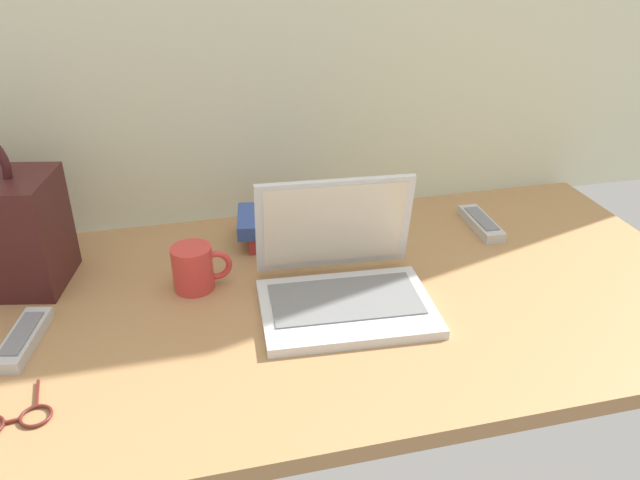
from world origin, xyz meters
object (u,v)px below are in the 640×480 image
Objects in this scene: remote_control_near at (23,339)px; remote_control_far at (481,223)px; coffee_mug at (194,267)px; eyeglasses at (12,419)px; laptop at (342,278)px; book_stack at (286,226)px.

remote_control_near is 1.03× the size of remote_control_far.
eyeglasses is (-0.28, -0.30, -0.04)m from coffee_mug.
laptop is 1.46× the size of book_stack.
eyeglasses is (-0.54, -0.19, -0.04)m from laptop.
book_stack is at bearing 42.50° from eyeglasses.
remote_control_far is at bearing 12.86° from remote_control_near.
remote_control_near is at bearing -179.34° from laptop.
book_stack is at bearing 102.88° from laptop.
coffee_mug is 0.69× the size of remote_control_near.
eyeglasses is 0.66m from book_stack.
laptop reaches higher than book_stack.
remote_control_far reaches higher than eyeglasses.
book_stack is (0.20, 0.15, -0.01)m from coffee_mug.
remote_control_near is 0.75× the size of book_stack.
remote_control_far is 0.73× the size of book_stack.
eyeglasses is (-0.93, -0.40, -0.01)m from remote_control_far.
eyeglasses is 0.52× the size of book_stack.
remote_control_near reaches higher than eyeglasses.
laptop is 2.01× the size of remote_control_far.
book_stack reaches higher than eyeglasses.
remote_control_near is at bearing -167.14° from remote_control_far.
eyeglasses is at bearing -160.40° from laptop.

